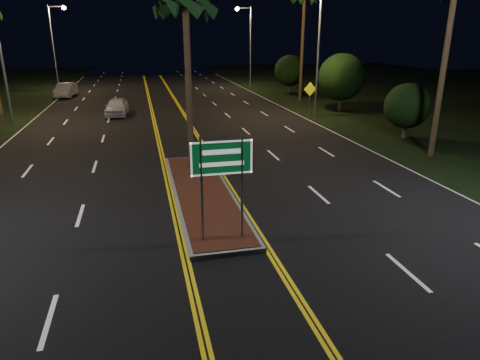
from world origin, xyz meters
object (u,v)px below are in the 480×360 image
object	(u,v)px
streetlight_right_mid	(314,40)
car_near	(117,105)
shrub_far	(290,70)
shrub_near	(407,106)
highway_sign	(222,168)
shrub_mid	(342,77)
warning_sign	(310,94)
streetlight_left_mid	(5,40)
car_far	(66,89)
median_island	(203,193)
streetlight_right_far	(247,38)
streetlight_left_far	(56,38)
palm_median	(185,3)

from	to	relation	value
streetlight_right_mid	car_near	distance (m)	15.81
shrub_far	shrub_near	bearing A→B (deg)	-90.78
highway_sign	car_near	world-z (taller)	highway_sign
shrub_near	shrub_mid	distance (m)	10.04
shrub_near	warning_sign	world-z (taller)	shrub_near
streetlight_left_mid	car_far	size ratio (longest dim) A/B	1.84
median_island	shrub_mid	bearing A→B (deg)	50.53
median_island	streetlight_right_far	bearing A→B (deg)	73.13
shrub_mid	warning_sign	distance (m)	3.61
shrub_near	warning_sign	bearing A→B (deg)	107.17
streetlight_left_far	car_far	world-z (taller)	streetlight_left_far
shrub_mid	shrub_far	distance (m)	12.01
median_island	shrub_near	bearing A→B (deg)	27.41
streetlight_left_far	streetlight_right_mid	world-z (taller)	same
streetlight_left_mid	streetlight_left_far	xyz separation A→B (m)	(0.00, 20.00, 0.00)
highway_sign	car_near	distance (m)	23.47
car_near	warning_sign	distance (m)	15.07
shrub_far	streetlight_right_far	bearing A→B (deg)	117.98
highway_sign	car_near	xyz separation A→B (m)	(-3.92, 23.09, -1.62)
highway_sign	streetlight_left_mid	world-z (taller)	streetlight_left_mid
warning_sign	shrub_near	bearing A→B (deg)	-80.87
car_far	shrub_far	bearing A→B (deg)	1.17
streetlight_right_mid	car_far	distance (m)	25.93
shrub_near	car_far	world-z (taller)	shrub_near
median_island	palm_median	bearing A→B (deg)	90.00
palm_median	shrub_mid	world-z (taller)	palm_median
shrub_near	shrub_mid	world-z (taller)	shrub_mid
median_island	streetlight_right_mid	distance (m)	19.20
streetlight_right_far	shrub_near	size ratio (longest dim) A/B	2.73
median_island	car_far	size ratio (longest dim) A/B	2.10
streetlight_left_mid	shrub_far	world-z (taller)	streetlight_left_mid
palm_median	shrub_mid	distance (m)	19.97
streetlight_left_mid	car_far	xyz separation A→B (m)	(1.28, 13.85, -4.84)
streetlight_left_far	car_near	world-z (taller)	streetlight_left_far
median_island	highway_sign	world-z (taller)	highway_sign
streetlight_right_far	shrub_mid	world-z (taller)	streetlight_right_far
highway_sign	shrub_far	world-z (taller)	shrub_far
streetlight_left_mid	car_near	bearing A→B (deg)	15.72
shrub_mid	car_near	size ratio (longest dim) A/B	0.98
streetlight_right_mid	warning_sign	distance (m)	4.08
car_near	streetlight_left_mid	bearing A→B (deg)	-159.03
median_island	streetlight_right_far	world-z (taller)	streetlight_right_far
streetlight_right_far	car_near	world-z (taller)	streetlight_right_far
streetlight_left_mid	streetlight_right_far	xyz separation A→B (m)	(21.23, 18.00, 0.00)
streetlight_left_mid	shrub_near	size ratio (longest dim) A/B	2.73
streetlight_left_far	shrub_near	size ratio (longest dim) A/B	2.73
streetlight_left_mid	shrub_far	xyz separation A→B (m)	(24.41, 12.00, -3.32)
streetlight_right_far	shrub_far	distance (m)	7.56
shrub_mid	car_far	xyz separation A→B (m)	(-23.33, 13.85, -1.91)
streetlight_left_mid	car_far	distance (m)	14.73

